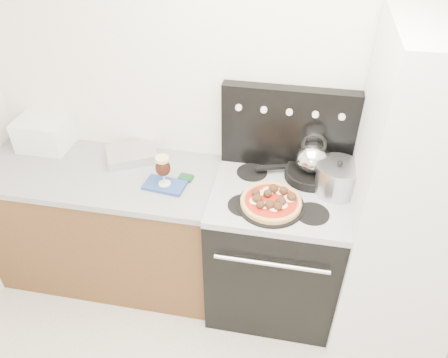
% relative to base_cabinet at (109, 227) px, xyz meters
% --- Properties ---
extents(room_shell, '(3.52, 3.01, 2.52)m').
position_rel_base_cabinet_xyz_m(room_shell, '(1.02, -0.91, 0.82)').
color(room_shell, beige).
rests_on(room_shell, ground).
extents(base_cabinet, '(1.45, 0.60, 0.86)m').
position_rel_base_cabinet_xyz_m(base_cabinet, '(0.00, 0.00, 0.00)').
color(base_cabinet, brown).
rests_on(base_cabinet, ground).
extents(countertop, '(1.48, 0.63, 0.04)m').
position_rel_base_cabinet_xyz_m(countertop, '(0.00, 0.00, 0.45)').
color(countertop, '#97979C').
rests_on(countertop, base_cabinet).
extents(stove_body, '(0.76, 0.65, 0.88)m').
position_rel_base_cabinet_xyz_m(stove_body, '(1.10, -0.02, 0.01)').
color(stove_body, black).
rests_on(stove_body, ground).
extents(cooktop, '(0.76, 0.65, 0.04)m').
position_rel_base_cabinet_xyz_m(cooktop, '(1.10, -0.02, 0.47)').
color(cooktop, '#ADADB2').
rests_on(cooktop, stove_body).
extents(backguard, '(0.76, 0.08, 0.50)m').
position_rel_base_cabinet_xyz_m(backguard, '(1.10, 0.25, 0.74)').
color(backguard, black).
rests_on(backguard, cooktop).
extents(fridge, '(0.64, 0.68, 1.90)m').
position_rel_base_cabinet_xyz_m(fridge, '(1.80, -0.05, 0.52)').
color(fridge, silver).
rests_on(fridge, ground).
extents(toaster_oven, '(0.31, 0.23, 0.20)m').
position_rel_base_cabinet_xyz_m(toaster_oven, '(-0.42, 0.18, 0.57)').
color(toaster_oven, white).
rests_on(toaster_oven, countertop).
extents(foil_sheet, '(0.37, 0.33, 0.06)m').
position_rel_base_cabinet_xyz_m(foil_sheet, '(0.17, 0.16, 0.50)').
color(foil_sheet, white).
rests_on(foil_sheet, countertop).
extents(oven_mitt, '(0.25, 0.16, 0.02)m').
position_rel_base_cabinet_xyz_m(oven_mitt, '(0.45, -0.07, 0.48)').
color(oven_mitt, navy).
rests_on(oven_mitt, countertop).
extents(beer_glass, '(0.10, 0.10, 0.19)m').
position_rel_base_cabinet_xyz_m(beer_glass, '(0.45, -0.07, 0.58)').
color(beer_glass, black).
rests_on(beer_glass, oven_mitt).
extents(pizza_pan, '(0.45, 0.45, 0.01)m').
position_rel_base_cabinet_xyz_m(pizza_pan, '(1.06, -0.15, 0.50)').
color(pizza_pan, black).
rests_on(pizza_pan, cooktop).
extents(pizza, '(0.38, 0.38, 0.05)m').
position_rel_base_cabinet_xyz_m(pizza, '(1.06, -0.15, 0.52)').
color(pizza, tan).
rests_on(pizza, pizza_pan).
extents(skillet, '(0.37, 0.37, 0.05)m').
position_rel_base_cabinet_xyz_m(skillet, '(1.26, 0.14, 0.52)').
color(skillet, black).
rests_on(skillet, cooktop).
extents(tea_kettle, '(0.19, 0.19, 0.20)m').
position_rel_base_cabinet_xyz_m(tea_kettle, '(1.26, 0.14, 0.64)').
color(tea_kettle, silver).
rests_on(tea_kettle, skillet).
extents(stock_pot, '(0.25, 0.25, 0.17)m').
position_rel_base_cabinet_xyz_m(stock_pot, '(1.40, 0.04, 0.58)').
color(stock_pot, '#B8BAC4').
rests_on(stock_pot, cooktop).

